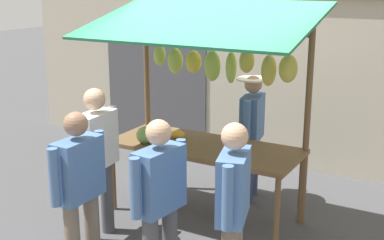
% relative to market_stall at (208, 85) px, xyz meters
% --- Properties ---
extents(ground_plane, '(40.00, 40.00, 0.00)m').
position_rel_market_stall_xyz_m(ground_plane, '(0.00, 0.06, -1.57)').
color(ground_plane, '#424244').
extents(street_backdrop, '(9.00, 0.30, 3.40)m').
position_rel_market_stall_xyz_m(street_backdrop, '(0.04, -2.13, 0.13)').
color(street_backdrop, '#B2A893').
rests_on(street_backdrop, ground).
extents(market_stall, '(2.50, 1.46, 2.50)m').
position_rel_market_stall_xyz_m(market_stall, '(0.00, 0.00, 0.00)').
color(market_stall, brown).
rests_on(market_stall, ground).
extents(vendor_with_sunhat, '(0.41, 0.68, 1.59)m').
position_rel_market_stall_xyz_m(vendor_with_sunhat, '(-0.26, -0.69, -0.64)').
color(vendor_with_sunhat, navy).
rests_on(vendor_with_sunhat, ground).
extents(shopper_with_ponytail, '(0.25, 0.70, 1.66)m').
position_rel_market_stall_xyz_m(shopper_with_ponytail, '(0.74, 1.08, -0.61)').
color(shopper_with_ponytail, '#4C4C51').
rests_on(shopper_with_ponytail, ground).
extents(shopper_with_shopping_bag, '(0.28, 0.69, 1.61)m').
position_rel_market_stall_xyz_m(shopper_with_shopping_bag, '(-0.39, 1.63, -0.65)').
color(shopper_with_shopping_bag, '#4C4C51').
rests_on(shopper_with_shopping_bag, ground).
extents(shopper_in_grey_tee, '(0.35, 0.67, 1.63)m').
position_rel_market_stall_xyz_m(shopper_in_grey_tee, '(-1.01, 1.47, -0.63)').
color(shopper_in_grey_tee, '#726656').
rests_on(shopper_in_grey_tee, ground).
extents(shopper_in_striped_shirt, '(0.22, 0.69, 1.61)m').
position_rel_market_stall_xyz_m(shopper_in_striped_shirt, '(0.38, 1.77, -0.64)').
color(shopper_in_striped_shirt, '#726656').
rests_on(shopper_in_striped_shirt, ground).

